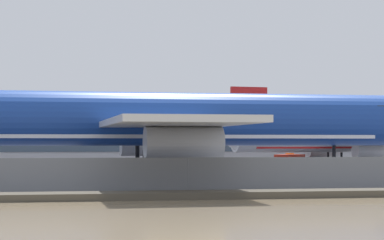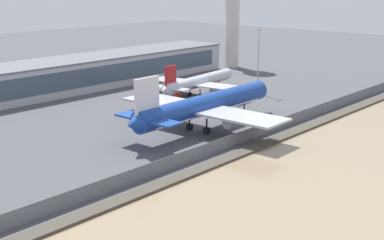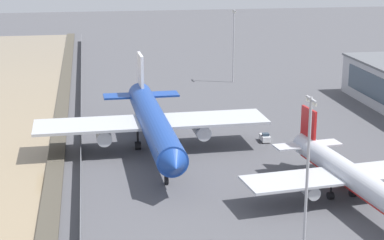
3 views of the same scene
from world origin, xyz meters
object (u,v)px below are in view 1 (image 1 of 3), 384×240
passenger_jet_silver (347,140)px  ops_van (290,162)px  cargo_jet_blue (167,121)px  baggage_tug (116,168)px

passenger_jet_silver → ops_van: passenger_jet_silver is taller
passenger_jet_silver → ops_van: size_ratio=7.30×
cargo_jet_blue → baggage_tug: bearing=97.7°
baggage_tug → cargo_jet_blue: bearing=-82.3°
passenger_jet_silver → baggage_tug: bearing=-172.5°
baggage_tug → ops_van: 24.99m
cargo_jet_blue → passenger_jet_silver: bearing=43.2°
cargo_jet_blue → passenger_jet_silver: 38.91m
cargo_jet_blue → ops_van: size_ratio=9.93×
cargo_jet_blue → baggage_tug: (-3.05, 22.47, -5.09)m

